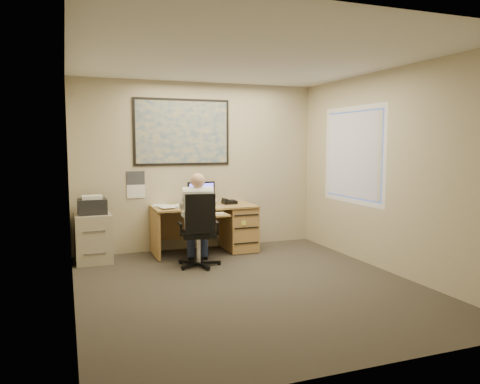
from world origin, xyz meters
name	(u,v)px	position (x,y,z in m)	size (l,w,h in m)	color
room_shell	(249,175)	(0.00, 0.00, 1.35)	(4.00, 4.50, 2.70)	#332E28
desk	(224,223)	(0.31, 1.90, 0.44)	(1.60, 0.97, 1.11)	#A48046
world_map	(182,132)	(-0.27, 2.23, 1.90)	(1.56, 0.03, 1.06)	#1E4C93
wall_calendar	(136,185)	(-1.02, 2.24, 1.08)	(0.28, 0.01, 0.42)	white
window_blinds	(353,155)	(1.97, 0.80, 1.55)	(0.06, 1.40, 1.30)	beige
filing_cabinet	(93,233)	(-1.69, 1.90, 0.42)	(0.51, 0.61, 0.97)	#B2A88F
office_chair	(200,245)	(-0.32, 1.07, 0.31)	(0.70, 0.70, 1.05)	black
person	(198,220)	(-0.32, 1.15, 0.65)	(0.54, 0.77, 1.31)	white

